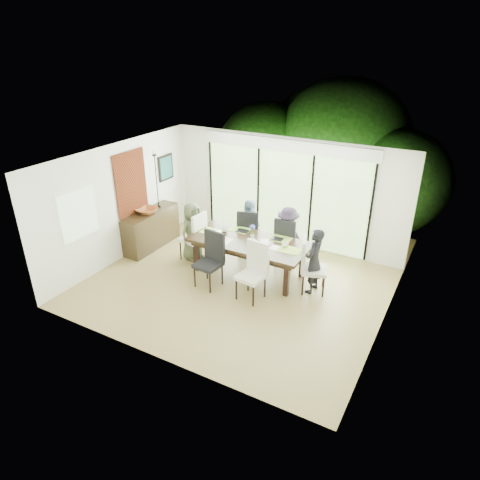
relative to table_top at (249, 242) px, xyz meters
The scene contains 62 objects.
floor 1.03m from the table_top, 89.28° to the right, with size 6.00×5.00×0.01m, color olive.
ceiling 2.04m from the table_top, 89.28° to the right, with size 6.00×5.00×0.01m, color white.
wall_back 1.93m from the table_top, 89.74° to the left, with size 6.00×0.02×2.70m, color white.
wall_front 3.23m from the table_top, 89.85° to the right, with size 6.00×0.02×2.70m, color silver.
wall_left 3.13m from the table_top, 167.40° to the right, with size 0.02×5.00×2.70m, color white.
wall_right 3.14m from the table_top, 12.53° to the right, with size 0.02×5.00×2.70m, color white.
glass_doors 1.85m from the table_top, 89.73° to the left, with size 4.20×0.02×2.30m, color #598C3F.
blinds_header 2.48m from the table_top, 89.73° to the left, with size 4.40×0.06×0.28m, color white.
mullion_a 2.78m from the table_top, 139.45° to the left, with size 0.05×0.04×2.30m, color black.
mullion_b 1.96m from the table_top, 111.13° to the left, with size 0.05×0.04×2.30m, color black.
mullion_c 1.97m from the table_top, 68.40° to the left, with size 0.05×0.04×2.30m, color black.
mullion_d 2.80m from the table_top, 40.32° to the left, with size 0.05×0.04×2.30m, color black.
side_window 3.58m from the table_top, 147.72° to the right, with size 0.02×0.90×1.00m, color #8CAD7F.
deck 2.85m from the table_top, 89.82° to the left, with size 6.00×1.80×0.10m, color brown.
rail_top 3.54m from the table_top, 89.86° to the left, with size 6.00×0.08×0.06m, color brown.
foliage_left 4.92m from the table_top, 111.58° to the left, with size 3.20×3.20×3.20m, color #14380F.
foliage_mid 5.25m from the table_top, 85.45° to the left, with size 4.00×4.00×4.00m, color #14380F.
foliage_right 4.88m from the table_top, 62.97° to the left, with size 2.80×2.80×2.80m, color #14380F.
foliage_far 5.92m from the table_top, 95.79° to the left, with size 3.60×3.60×3.60m, color #14380F.
table_top is the anchor object (origin of this frame).
table_apron 0.10m from the table_top, 90.00° to the left, with size 2.37×0.97×0.11m, color black.
table_leg_fl 1.23m from the table_top, 158.29° to the right, with size 0.10×0.10×0.74m, color black.
table_leg_fr 1.23m from the table_top, 21.71° to the right, with size 0.10×0.10×0.74m, color black.
table_leg_bl 1.23m from the table_top, 158.29° to the left, with size 0.10×0.10×0.74m, color black.
table_leg_br 1.23m from the table_top, 21.71° to the left, with size 0.10×0.10×0.74m, color black.
chair_left_end 1.51m from the table_top, behind, with size 0.50×0.50×1.19m, color white, non-canonical shape.
chair_right_end 1.51m from the table_top, ahead, with size 0.50×0.50×1.19m, color beige, non-canonical shape.
chair_far_left 0.98m from the table_top, 117.90° to the left, with size 0.50×0.50×1.19m, color black, non-canonical shape.
chair_far_right 1.03m from the table_top, 57.09° to the left, with size 0.50×0.50×1.19m, color black, non-canonical shape.
chair_near_left 1.02m from the table_top, 119.89° to the right, with size 0.50×0.50×1.19m, color black, non-canonical shape.
chair_near_right 1.02m from the table_top, 60.11° to the right, with size 0.50×0.50×1.19m, color silver, non-canonical shape.
person_left_end 1.48m from the table_top, behind, with size 0.65×0.41×1.39m, color #4B5538.
person_right_end 1.48m from the table_top, ahead, with size 0.65×0.41×1.39m, color black.
person_far_left 0.95m from the table_top, 118.47° to the left, with size 0.65×0.41×1.39m, color #718DA3.
person_far_right 1.00m from the table_top, 56.47° to the left, with size 0.65×0.41×1.39m, color #291F2F.
placemat_left 0.95m from the table_top, behind, with size 0.47×0.35×0.01m, color #95C446.
placemat_right 0.95m from the table_top, ahead, with size 0.47×0.35×0.01m, color #94AF3E.
placemat_far_l 0.60m from the table_top, 138.37° to the left, with size 0.47×0.35×0.01m, color #96C345.
placemat_far_r 0.68m from the table_top, 36.03° to the left, with size 0.47×0.35×0.01m, color #8EAD3D.
placemat_paper 0.63m from the table_top, 151.39° to the right, with size 0.47×0.35×0.01m, color white.
tablet_far_l 0.50m from the table_top, 135.00° to the left, with size 0.28×0.19×0.01m, color black.
tablet_far_r 0.61m from the table_top, 34.99° to the left, with size 0.26×0.18×0.01m, color black.
papers 0.70m from the table_top, ahead, with size 0.32×0.24×0.00m, color white.
platter_base 0.63m from the table_top, 151.39° to the right, with size 0.28×0.28×0.03m, color white.
platter_snacks 0.63m from the table_top, 151.39° to the right, with size 0.22×0.22×0.02m, color #D45E19.
vase 0.12m from the table_top, 45.00° to the left, with size 0.09×0.09×0.13m, color silver.
hyacinth_stems 0.24m from the table_top, 45.00° to the left, with size 0.04×0.04×0.17m, color #337226.
hyacinth_blooms 0.34m from the table_top, 45.00° to the left, with size 0.12×0.12×0.12m, color #464AAF.
laptop 0.86m from the table_top, behind, with size 0.36×0.23×0.03m, color silver.
cup_a 0.72m from the table_top, 167.91° to the left, with size 0.13×0.13×0.10m, color white.
cup_b 0.20m from the table_top, 33.69° to the right, with size 0.11×0.11×0.10m, color white.
cup_c 0.81m from the table_top, ahead, with size 0.13×0.13×0.10m, color white.
book 0.26m from the table_top, 11.31° to the left, with size 0.18×0.24×0.02m, color white.
sideboard 2.77m from the table_top, behind, with size 0.47×1.66×0.93m, color black.
bowl 2.76m from the table_top, behind, with size 0.49×0.49×0.12m, color #984921.
candlestick_base 2.78m from the table_top, behind, with size 0.10×0.10×0.04m, color black.
candlestick_shaft 2.90m from the table_top, behind, with size 0.02×0.02×1.30m, color black.
candlestick_pan 3.14m from the table_top, behind, with size 0.10×0.10×0.03m, color black.
candle 3.17m from the table_top, behind, with size 0.04×0.04×0.10m, color silver.
tapestry 3.11m from the table_top, behind, with size 0.02×1.00×1.50m, color maroon.
art_frame 3.28m from the table_top, 160.84° to the left, with size 0.03×0.55×0.65m, color black.
art_canvas 3.27m from the table_top, 160.71° to the left, with size 0.01×0.45×0.55m, color #1A5555.
Camera 1 is at (3.83, -6.67, 4.80)m, focal length 32.00 mm.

